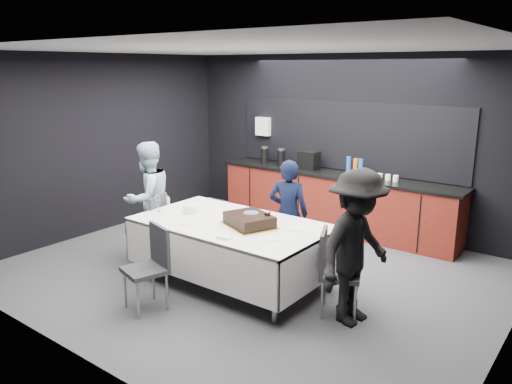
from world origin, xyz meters
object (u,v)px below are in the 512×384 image
(cake_assembly, at_px, (249,220))
(plate_stack, at_px, (191,209))
(person_center, at_px, (288,214))
(party_table, at_px, (231,233))
(chair_right, at_px, (333,266))
(person_right, at_px, (356,248))
(champagne_flute, at_px, (158,200))
(person_left, at_px, (148,198))
(chair_left, at_px, (152,223))
(chair_near, at_px, (151,261))

(cake_assembly, xyz_separation_m, plate_stack, (-0.93, -0.02, -0.02))
(cake_assembly, distance_m, person_center, 0.88)
(party_table, bearing_deg, person_center, 74.64)
(chair_right, bearing_deg, person_right, -7.49)
(plate_stack, xyz_separation_m, person_center, (0.90, 0.89, -0.11))
(plate_stack, relative_size, person_right, 0.12)
(party_table, relative_size, person_right, 1.42)
(champagne_flute, height_order, person_left, person_left)
(chair_left, bearing_deg, cake_assembly, 4.08)
(person_center, relative_size, person_right, 0.88)
(party_table, xyz_separation_m, cake_assembly, (0.28, 0.01, 0.21))
(cake_assembly, bearing_deg, person_center, 92.24)
(party_table, distance_m, champagne_flute, 1.09)
(plate_stack, distance_m, chair_right, 2.04)
(chair_near, relative_size, person_left, 0.58)
(person_left, distance_m, person_right, 3.23)
(plate_stack, distance_m, chair_near, 1.12)
(champagne_flute, bearing_deg, person_center, 40.96)
(cake_assembly, height_order, champagne_flute, champagne_flute)
(chair_near, relative_size, person_right, 0.57)
(plate_stack, bearing_deg, person_left, 173.46)
(champagne_flute, xyz_separation_m, chair_right, (2.39, 0.28, -0.40))
(chair_near, bearing_deg, chair_left, 138.44)
(plate_stack, xyz_separation_m, person_right, (2.29, 0.03, -0.01))
(cake_assembly, bearing_deg, plate_stack, -178.63)
(party_table, bearing_deg, person_right, 0.74)
(plate_stack, height_order, chair_left, chair_left)
(champagne_flute, bearing_deg, chair_left, 157.66)
(person_center, bearing_deg, chair_right, 122.16)
(party_table, bearing_deg, chair_right, 2.39)
(chair_left, height_order, chair_near, same)
(champagne_flute, height_order, chair_near, champagne_flute)
(chair_left, distance_m, chair_right, 2.68)
(party_table, xyz_separation_m, person_center, (0.24, 0.88, 0.08))
(party_table, height_order, chair_left, chair_left)
(plate_stack, distance_m, chair_left, 0.73)
(person_center, bearing_deg, cake_assembly, 70.66)
(plate_stack, distance_m, person_right, 2.29)
(plate_stack, xyz_separation_m, chair_near, (0.38, -1.01, -0.30))
(cake_assembly, bearing_deg, person_left, 177.37)
(cake_assembly, distance_m, person_right, 1.36)
(person_left, bearing_deg, cake_assembly, 87.18)
(person_left, bearing_deg, chair_left, 54.52)
(person_center, xyz_separation_m, person_left, (-1.84, -0.79, 0.08))
(chair_left, xyz_separation_m, person_left, (-0.28, 0.20, 0.26))
(plate_stack, bearing_deg, party_table, 1.07)
(chair_right, bearing_deg, chair_left, -176.57)
(champagne_flute, distance_m, chair_near, 1.17)
(champagne_flute, height_order, chair_left, champagne_flute)
(chair_near, height_order, person_center, person_center)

